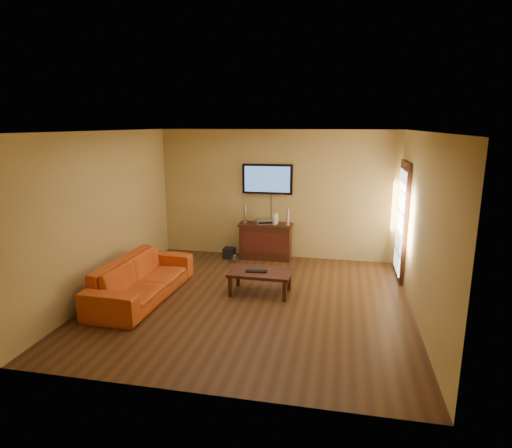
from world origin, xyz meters
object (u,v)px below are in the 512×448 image
(av_receiver, at_px, (265,221))
(subwoofer, at_px, (229,253))
(speaker_right, at_px, (288,218))
(game_console, at_px, (276,219))
(sofa, at_px, (142,272))
(television, at_px, (267,179))
(keyboard, at_px, (256,271))
(speaker_left, at_px, (245,215))
(media_console, at_px, (266,241))
(coffee_table, at_px, (260,274))
(bottle, at_px, (234,259))

(av_receiver, distance_m, subwoofer, 1.04)
(speaker_right, distance_m, game_console, 0.26)
(sofa, distance_m, game_console, 3.09)
(television, bearing_deg, game_console, -42.06)
(keyboard, bearing_deg, speaker_left, 108.13)
(media_console, distance_m, speaker_right, 0.71)
(game_console, bearing_deg, speaker_right, 13.92)
(television, height_order, game_console, television)
(media_console, relative_size, game_console, 4.86)
(coffee_table, height_order, sofa, sofa)
(speaker_left, height_order, subwoofer, speaker_left)
(speaker_right, height_order, subwoofer, speaker_right)
(television, xyz_separation_m, speaker_left, (-0.45, -0.15, -0.75))
(subwoofer, bearing_deg, speaker_right, 8.30)
(speaker_left, bearing_deg, television, 18.58)
(av_receiver, distance_m, bottle, 1.01)
(game_console, bearing_deg, subwoofer, -157.64)
(av_receiver, height_order, game_console, game_console)
(media_console, bearing_deg, speaker_right, -2.45)
(bottle, relative_size, keyboard, 0.51)
(coffee_table, bearing_deg, game_console, 91.36)
(coffee_table, height_order, keyboard, keyboard)
(coffee_table, relative_size, speaker_right, 3.03)
(speaker_right, relative_size, subwoofer, 1.53)
(television, relative_size, keyboard, 2.87)
(av_receiver, height_order, subwoofer, av_receiver)
(speaker_left, bearing_deg, keyboard, -71.87)
(television, bearing_deg, bottle, -134.17)
(media_console, xyz_separation_m, speaker_right, (0.47, -0.02, 0.54))
(speaker_right, xyz_separation_m, bottle, (-1.05, -0.40, -0.83))
(av_receiver, bearing_deg, speaker_left, 158.94)
(av_receiver, xyz_separation_m, game_console, (0.22, -0.03, 0.07))
(coffee_table, height_order, speaker_left, speaker_left)
(media_console, height_order, television, television)
(av_receiver, bearing_deg, sofa, -143.13)
(television, distance_m, sofa, 3.34)
(subwoofer, xyz_separation_m, bottle, (0.19, -0.29, -0.02))
(sofa, distance_m, speaker_left, 2.80)
(speaker_left, distance_m, bottle, 0.96)
(coffee_table, height_order, bottle, coffee_table)
(bottle, xyz_separation_m, keyboard, (0.77, -1.52, 0.31))
(game_console, distance_m, keyboard, 1.99)
(television, xyz_separation_m, av_receiver, (-0.01, -0.16, -0.88))
(coffee_table, height_order, av_receiver, av_receiver)
(game_console, bearing_deg, keyboard, -75.03)
(keyboard, bearing_deg, bottle, 116.97)
(sofa, relative_size, game_console, 9.76)
(coffee_table, bearing_deg, television, 96.99)
(media_console, distance_m, sofa, 2.95)
(game_console, bearing_deg, television, 153.38)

